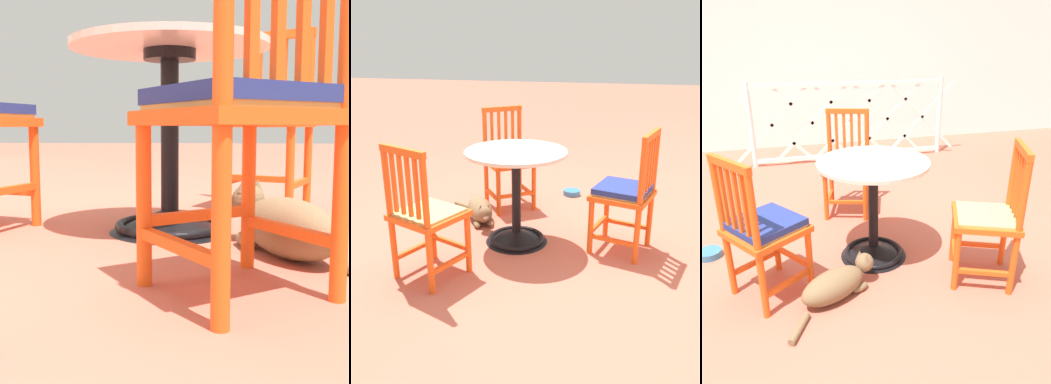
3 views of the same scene
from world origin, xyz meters
TOP-DOWN VIEW (x-y plane):
  - ground_plane at (0.00, 0.00)m, footprint 24.00×24.00m
  - cafe_table at (0.10, 0.05)m, footprint 0.76×0.76m
  - orange_chair_at_corner at (0.75, -0.39)m, footprint 0.53×0.53m
  - orange_chair_facing_out at (0.08, 0.86)m, footprint 0.50×0.50m
  - orange_chair_tucked_in at (-0.64, -0.20)m, footprint 0.56×0.56m
  - tabby_cat at (-0.23, -0.35)m, footprint 0.59×0.53m
  - pet_water_bowl at (-1.06, 0.35)m, footprint 0.17×0.17m

SIDE VIEW (x-z plane):
  - ground_plane at x=0.00m, z-range 0.00..0.00m
  - pet_water_bowl at x=-1.06m, z-range 0.00..0.05m
  - tabby_cat at x=-0.23m, z-range -0.02..0.21m
  - cafe_table at x=0.10m, z-range -0.08..0.65m
  - orange_chair_at_corner at x=0.75m, z-range -0.02..0.89m
  - orange_chair_facing_out at x=0.08m, z-range -0.01..0.90m
  - orange_chair_tucked_in at x=-0.64m, z-range -0.01..0.90m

